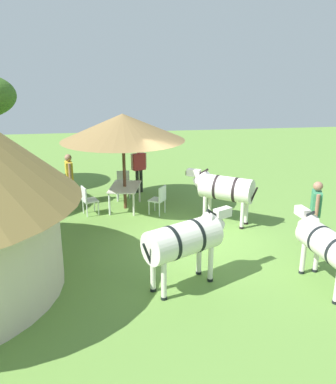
% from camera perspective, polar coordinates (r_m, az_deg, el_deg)
% --- Properties ---
extents(ground_plane, '(36.00, 36.00, 0.00)m').
position_cam_1_polar(ground_plane, '(11.05, 3.87, -6.16)').
color(ground_plane, olive).
extents(shade_umbrella, '(3.82, 3.82, 3.03)m').
position_cam_1_polar(shade_umbrella, '(12.50, -6.41, 9.09)').
color(shade_umbrella, brown).
rests_on(shade_umbrella, ground_plane).
extents(patio_dining_table, '(1.56, 1.16, 0.74)m').
position_cam_1_polar(patio_dining_table, '(12.93, -6.12, 0.47)').
color(patio_dining_table, silver).
rests_on(patio_dining_table, ground_plane).
extents(patio_chair_east_end, '(0.42, 0.44, 0.90)m').
position_cam_1_polar(patio_chair_east_end, '(14.16, -6.32, 1.41)').
color(patio_chair_east_end, silver).
rests_on(patio_chair_east_end, ground_plane).
extents(patio_chair_near_lawn, '(0.56, 0.55, 0.90)m').
position_cam_1_polar(patio_chair_near_lawn, '(12.58, -11.30, -0.93)').
color(patio_chair_near_lawn, white).
rests_on(patio_chair_near_lawn, ground_plane).
extents(patio_chair_west_end, '(0.60, 0.60, 0.90)m').
position_cam_1_polar(patio_chair_west_end, '(12.39, -1.23, -0.87)').
color(patio_chair_west_end, silver).
rests_on(patio_chair_west_end, ground_plane).
extents(guest_beside_umbrella, '(0.35, 0.57, 1.67)m').
position_cam_1_polar(guest_beside_umbrella, '(14.46, -4.15, 3.81)').
color(guest_beside_umbrella, black).
rests_on(guest_beside_umbrella, ground_plane).
extents(guest_behind_table, '(0.59, 0.29, 1.68)m').
position_cam_1_polar(guest_behind_table, '(13.56, -13.77, 2.43)').
color(guest_behind_table, black).
rests_on(guest_behind_table, ground_plane).
extents(standing_watcher, '(0.57, 0.37, 1.71)m').
position_cam_1_polar(standing_watcher, '(10.71, 20.12, -2.12)').
color(standing_watcher, black).
rests_on(standing_watcher, ground_plane).
extents(zebra_nearest_camera, '(1.35, 2.07, 1.58)m').
position_cam_1_polar(zebra_nearest_camera, '(8.26, 2.40, -6.72)').
color(zebra_nearest_camera, silver).
rests_on(zebra_nearest_camera, ground_plane).
extents(zebra_by_umbrella, '(1.52, 1.87, 1.58)m').
position_cam_1_polar(zebra_by_umbrella, '(11.68, 7.99, 0.45)').
color(zebra_by_umbrella, silver).
rests_on(zebra_by_umbrella, ground_plane).
extents(zebra_toward_hut, '(2.30, 0.73, 1.45)m').
position_cam_1_polar(zebra_toward_hut, '(8.94, 21.62, -7.00)').
color(zebra_toward_hut, silver).
rests_on(zebra_toward_hut, ground_plane).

